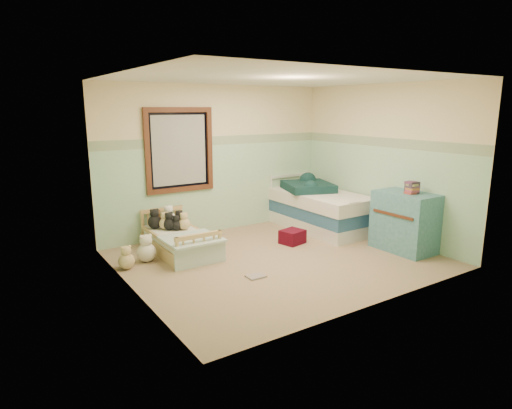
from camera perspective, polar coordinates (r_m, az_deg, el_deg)
floor at (r=6.36m, az=2.91°, el=-7.11°), size 4.20×3.60×0.02m
ceiling at (r=6.00m, az=3.18°, el=16.19°), size 4.20×3.60×0.02m
wall_back at (r=7.56m, az=-5.10°, el=5.85°), size 4.20×0.04×2.50m
wall_front at (r=4.74m, az=16.01°, el=1.39°), size 4.20×0.04×2.50m
wall_left at (r=5.11m, az=-16.33°, el=2.15°), size 0.04×3.60×2.50m
wall_right at (r=7.48m, az=16.18°, el=5.32°), size 0.04×3.60×2.50m
wainscot_mint at (r=7.62m, az=-4.97°, el=2.10°), size 4.20×0.01×1.50m
border_strip at (r=7.52m, az=-5.09°, el=8.30°), size 4.20×0.01×0.15m
window_frame at (r=7.20m, az=-9.92°, el=6.97°), size 1.16×0.06×1.36m
window_blinds at (r=7.21m, az=-9.95°, el=6.98°), size 0.92×0.01×1.12m
toddler_bed_frame at (r=6.69m, az=-9.93°, el=-5.36°), size 0.70×1.41×0.18m
toddler_mattress at (r=6.65m, az=-9.98°, el=-4.13°), size 0.64×1.35×0.12m
patchwork_quilt at (r=6.24m, az=-8.40°, el=-4.46°), size 0.76×0.70×0.03m
plush_bed_brown at (r=7.00m, az=-12.79°, el=-2.12°), size 0.18×0.18×0.18m
plush_bed_white at (r=7.07m, az=-11.28°, el=-1.77°), size 0.21×0.21×0.21m
plush_bed_tan at (r=6.82m, az=-11.74°, el=-2.44°), size 0.19×0.19×0.19m
plush_bed_dark at (r=6.90m, az=-9.97°, el=-2.20°), size 0.18×0.18×0.18m
plush_floor_cream at (r=6.37m, az=-14.08°, el=-6.08°), size 0.27×0.27×0.27m
plush_floor_tan at (r=6.17m, az=-16.51°, el=-7.09°), size 0.22×0.22×0.22m
twin_bed_frame at (r=7.89m, az=8.36°, el=-2.39°), size 0.93×1.86×0.22m
twin_boxspring at (r=7.84m, az=8.41°, el=-0.84°), size 0.93×1.86×0.22m
twin_mattress at (r=7.79m, az=8.46°, el=0.74°), size 0.97×1.90×0.22m
teal_blanket at (r=7.95m, az=6.80°, el=2.34°), size 1.02×1.05×0.14m
dresser at (r=6.95m, az=18.81°, el=-2.14°), size 0.56×0.89×0.89m
book_stack at (r=6.79m, az=19.67°, el=2.08°), size 0.19×0.15×0.18m
red_pillow at (r=7.02m, az=4.77°, el=-4.20°), size 0.41×0.37×0.22m
floor_book at (r=5.68m, az=-0.02°, el=-9.32°), size 0.24×0.18×0.02m
extra_plush_0 at (r=6.74m, az=-10.31°, el=-2.66°), size 0.16×0.16×0.16m
extra_plush_1 at (r=6.77m, az=-11.23°, el=-2.51°), size 0.19×0.19×0.19m
extra_plush_2 at (r=6.75m, az=-9.35°, el=-2.50°), size 0.18×0.18×0.18m
extra_plush_3 at (r=6.89m, az=-13.04°, el=-2.24°), size 0.21×0.21×0.21m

